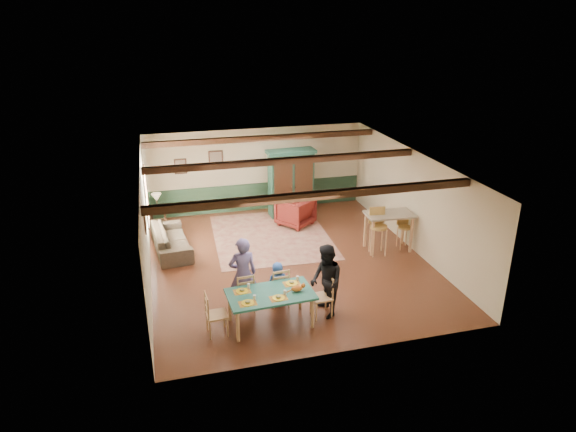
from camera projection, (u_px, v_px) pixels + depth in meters
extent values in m
plane|color=#472014|center=(288.00, 261.00, 13.45)|extent=(8.00, 8.00, 0.00)
cube|color=beige|center=(257.00, 170.00, 16.55)|extent=(7.00, 0.02, 2.70)
cube|color=beige|center=(146.00, 227.00, 12.12)|extent=(0.02, 8.00, 2.70)
cube|color=beige|center=(414.00, 201.00, 13.78)|extent=(0.02, 8.00, 2.70)
cube|color=silver|center=(289.00, 162.00, 12.45)|extent=(7.00, 8.00, 0.02)
cube|color=#1D3623|center=(257.00, 196.00, 16.86)|extent=(6.95, 0.03, 0.90)
cube|color=black|center=(318.00, 195.00, 10.42)|extent=(6.95, 0.16, 0.16)
cube|color=black|center=(284.00, 161.00, 12.85)|extent=(6.95, 0.16, 0.16)
cube|color=black|center=(262.00, 138.00, 15.18)|extent=(6.95, 0.16, 0.16)
imported|color=#5D508A|center=(243.00, 274.00, 11.01)|extent=(0.63, 0.44, 1.68)
imported|color=black|center=(326.00, 281.00, 10.79)|extent=(0.65, 0.81, 1.61)
imported|color=#264D99|center=(278.00, 283.00, 11.36)|extent=(0.50, 0.34, 0.98)
cube|color=tan|center=(271.00, 236.00, 14.94)|extent=(3.43, 4.01, 0.01)
cube|color=#16392C|center=(291.00, 183.00, 16.17)|extent=(1.54, 0.67, 2.14)
imported|color=#460E0E|center=(295.00, 212.00, 15.60)|extent=(1.32, 1.33, 0.87)
imported|color=#352C21|center=(171.00, 240.00, 13.95)|extent=(1.06, 2.27, 0.64)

